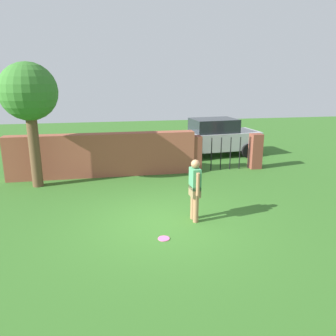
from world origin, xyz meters
TOP-DOWN VIEW (x-y plane):
  - ground_plane at (0.00, 0.00)m, footprint 40.00×40.00m
  - brick_wall at (-1.50, 4.53)m, footprint 6.83×0.50m
  - tree at (-3.71, 3.71)m, footprint 1.84×1.84m
  - person at (0.80, -0.00)m, footprint 0.24×0.54m
  - fence_gate at (3.27, 4.53)m, footprint 2.95×0.44m
  - car at (3.55, 7.01)m, footprint 4.35×2.26m
  - frisbee_pink at (-0.16, -0.89)m, footprint 0.27×0.27m

SIDE VIEW (x-z plane):
  - ground_plane at x=0.00m, z-range 0.00..0.00m
  - frisbee_pink at x=-0.16m, z-range 0.00..0.02m
  - fence_gate at x=3.27m, z-range 0.00..1.40m
  - brick_wall at x=-1.50m, z-range 0.00..1.60m
  - car at x=3.55m, z-range 0.00..1.72m
  - person at x=0.80m, z-range 0.09..1.71m
  - tree at x=-3.71m, z-range 1.02..5.09m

